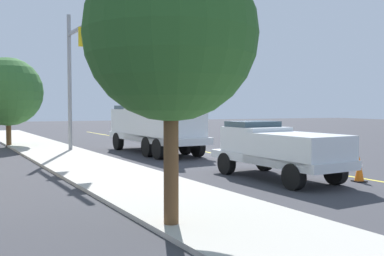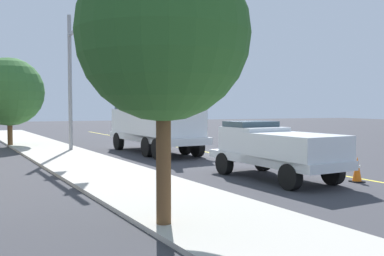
# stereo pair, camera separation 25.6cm
# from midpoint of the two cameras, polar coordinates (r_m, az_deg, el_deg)

# --- Properties ---
(ground) EXTENTS (120.00, 120.00, 0.00)m
(ground) POSITION_cam_midpoint_polar(r_m,az_deg,el_deg) (23.88, 3.66, -3.51)
(ground) COLOR #38383D
(sidewalk_far_side) EXTENTS (59.93, 11.72, 0.12)m
(sidewalk_far_side) POSITION_cam_midpoint_polar(r_m,az_deg,el_deg) (20.61, -14.50, -4.43)
(sidewalk_far_side) COLOR #B2ADA3
(sidewalk_far_side) RESTS_ON ground
(lane_centre_stripe) EXTENTS (49.56, 6.95, 0.01)m
(lane_centre_stripe) POSITION_cam_midpoint_polar(r_m,az_deg,el_deg) (23.87, 3.66, -3.50)
(lane_centre_stripe) COLOR yellow
(lane_centre_stripe) RESTS_ON ground
(utility_bucket_truck) EXTENTS (8.46, 3.59, 6.99)m
(utility_bucket_truck) POSITION_cam_midpoint_polar(r_m,az_deg,el_deg) (24.84, -5.26, 0.46)
(utility_bucket_truck) COLOR silver
(utility_bucket_truck) RESTS_ON ground
(service_pickup_truck) EXTENTS (5.83, 2.84, 2.06)m
(service_pickup_truck) POSITION_cam_midpoint_polar(r_m,az_deg,el_deg) (16.02, 10.72, -2.64)
(service_pickup_truck) COLOR silver
(service_pickup_truck) RESTS_ON ground
(passing_minivan) EXTENTS (5.01, 2.53, 1.69)m
(passing_minivan) POSITION_cam_midpoint_polar(r_m,az_deg,el_deg) (34.67, -1.92, 0.08)
(passing_minivan) COLOR tan
(passing_minivan) RESTS_ON ground
(traffic_cone_leading) EXTENTS (0.40, 0.40, 0.89)m
(traffic_cone_leading) POSITION_cam_midpoint_polar(r_m,az_deg,el_deg) (16.32, 20.60, -5.07)
(traffic_cone_leading) COLOR black
(traffic_cone_leading) RESTS_ON ground
(traffic_cone_mid_front) EXTENTS (0.40, 0.40, 0.87)m
(traffic_cone_mid_front) POSITION_cam_midpoint_polar(r_m,az_deg,el_deg) (21.55, 5.06, -3.05)
(traffic_cone_mid_front) COLOR black
(traffic_cone_mid_front) RESTS_ON ground
(traffic_cone_mid_rear) EXTENTS (0.40, 0.40, 0.77)m
(traffic_cone_mid_rear) POSITION_cam_midpoint_polar(r_m,az_deg,el_deg) (29.58, -5.33, -1.55)
(traffic_cone_mid_rear) COLOR black
(traffic_cone_mid_rear) RESTS_ON ground
(traffic_signal_mast) EXTENTS (7.39, 1.19, 7.90)m
(traffic_signal_mast) POSITION_cam_midpoint_polar(r_m,az_deg,el_deg) (24.39, -14.71, 8.98)
(traffic_signal_mast) COLOR gray
(traffic_signal_mast) RESTS_ON ground
(street_tree_left) EXTENTS (3.69, 3.69, 6.00)m
(street_tree_left) POSITION_cam_midpoint_polar(r_m,az_deg,el_deg) (9.38, -3.59, 12.06)
(street_tree_left) COLOR brown
(street_tree_left) RESTS_ON ground
(street_tree_right) EXTENTS (4.44, 4.44, 5.82)m
(street_tree_right) POSITION_cam_midpoint_polar(r_m,az_deg,el_deg) (30.82, -23.14, 4.38)
(street_tree_right) COLOR brown
(street_tree_right) RESTS_ON ground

